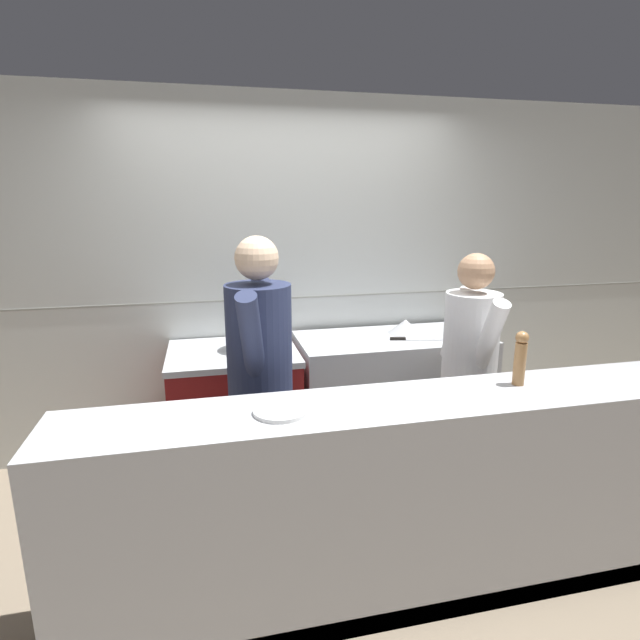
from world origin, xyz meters
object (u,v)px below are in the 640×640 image
Objects in this scene: plated_dish_main at (280,411)px; stock_pot at (247,335)px; chef_sous at (469,370)px; mixing_bowl_steel at (405,326)px; chefs_knife at (413,339)px; chef_head_cook at (260,378)px; oven_range at (235,411)px; pepper_mill at (520,357)px.

stock_pot is at bearing 91.32° from plated_dish_main.
mixing_bowl_steel is at bearing 98.72° from chef_sous.
chef_head_cook reaches higher than chefs_knife.
oven_range is 3.81× the size of plated_dish_main.
pepper_mill is at bearing -46.35° from stock_pot.
plated_dish_main is 0.59m from chef_head_cook.
chef_head_cook is at bearing -176.19° from chef_sous.
chef_sous is at bearing -27.34° from oven_range.
mixing_bowl_steel is at bearing 3.45° from oven_range.
pepper_mill is at bearing -44.05° from oven_range.
stock_pot is 1.74m from pepper_mill.
pepper_mill is 0.16× the size of chef_head_cook.
chef_sous is (1.26, -0.70, -0.11)m from stock_pot.
chef_head_cook is (-1.16, -0.81, -0.01)m from mixing_bowl_steel.
mixing_bowl_steel is (1.27, 0.08, 0.52)m from oven_range.
stock_pot is 1.44m from chef_sous.
pepper_mill is at bearing -8.28° from chef_head_cook.
chefs_knife is 1.65m from plated_dish_main.
oven_range is 3.47× the size of mixing_bowl_steel.
mixing_bowl_steel is 1.34m from pepper_mill.
mixing_bowl_steel is 0.19m from chefs_knife.
mixing_bowl_steel is at bearing 50.83° from plated_dish_main.
chefs_knife is at bearing 44.07° from chef_head_cook.
chef_sous is (0.06, 0.55, -0.26)m from pepper_mill.
mixing_bowl_steel is 0.16× the size of chef_sous.
chefs_knife is at bearing -4.99° from oven_range.
pepper_mill is 0.17× the size of chef_sous.
chefs_knife is 1.46× the size of pepper_mill.
oven_range is 1.93m from pepper_mill.
stock_pot is 0.17× the size of chef_head_cook.
chef_sous is (0.11, -0.59, -0.04)m from chefs_knife.
chef_sous reaches higher than plated_dish_main.
chefs_knife is at bearing -95.93° from mixing_bowl_steel.
pepper_mill is at bearing 3.30° from plated_dish_main.
chefs_knife is 1.30m from chef_head_cook.
pepper_mill is (0.05, -1.15, 0.23)m from chefs_knife.
mixing_bowl_steel is 0.15× the size of chef_head_cook.
chef_sous is at bearing -29.22° from stock_pot.
mixing_bowl_steel is 0.95× the size of pepper_mill.
oven_range is 0.55m from stock_pot.
plated_dish_main is 0.15× the size of chef_sous.
stock_pot reaches higher than oven_range.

